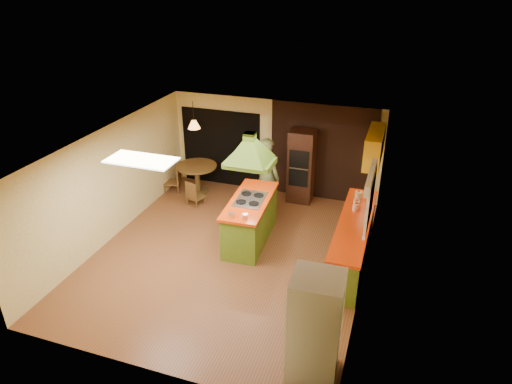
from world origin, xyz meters
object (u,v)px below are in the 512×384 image
(kitchen_island, at_px, (250,220))
(man, at_px, (267,176))
(canister_large, at_px, (358,197))
(dining_table, at_px, (197,173))
(refrigerator, at_px, (315,327))
(wall_oven, at_px, (301,166))

(kitchen_island, xyz_separation_m, man, (-0.05, 1.36, 0.46))
(canister_large, bearing_deg, dining_table, 167.15)
(refrigerator, bearing_deg, man, 112.64)
(wall_oven, distance_m, canister_large, 2.15)
(man, height_order, wall_oven, man)
(refrigerator, height_order, dining_table, refrigerator)
(man, xyz_separation_m, wall_oven, (0.64, 0.89, -0.02))
(kitchen_island, distance_m, wall_oven, 2.36)
(man, relative_size, refrigerator, 1.10)
(dining_table, bearing_deg, kitchen_island, -40.22)
(kitchen_island, distance_m, dining_table, 2.76)
(wall_oven, relative_size, canister_large, 8.00)
(wall_oven, bearing_deg, dining_table, -170.80)
(kitchen_island, xyz_separation_m, refrigerator, (2.09, -3.20, 0.37))
(refrigerator, relative_size, wall_oven, 0.93)
(kitchen_island, xyz_separation_m, dining_table, (-2.11, 1.79, 0.05))
(kitchen_island, height_order, dining_table, kitchen_island)
(kitchen_island, distance_m, man, 1.43)
(refrigerator, distance_m, wall_oven, 5.66)
(canister_large, bearing_deg, man, 166.13)
(wall_oven, bearing_deg, refrigerator, -75.05)
(refrigerator, bearing_deg, kitchen_island, 120.63)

